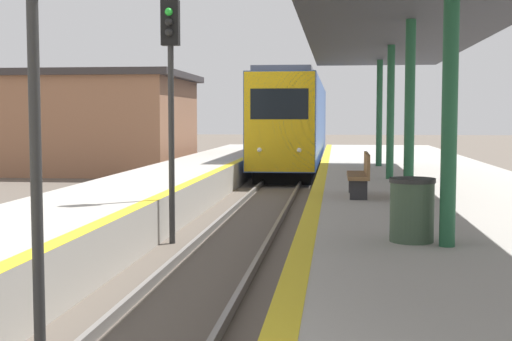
{
  "coord_description": "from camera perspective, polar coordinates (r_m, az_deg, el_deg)",
  "views": [
    {
      "loc": [
        2.08,
        -2.9,
        2.6
      ],
      "look_at": [
        -0.09,
        16.27,
        1.14
      ],
      "focal_mm": 50.0,
      "sensor_mm": 36.0,
      "label": 1
    }
  ],
  "objects": [
    {
      "name": "station_canopy",
      "position": [
        14.67,
        12.3,
        11.89
      ],
      "size": [
        4.39,
        25.39,
        3.8
      ],
      "color": "#1E5133",
      "rests_on": "platform_right"
    },
    {
      "name": "station_building",
      "position": [
        35.71,
        -17.1,
        3.71
      ],
      "size": [
        14.7,
        8.27,
        4.64
      ],
      "color": "#9E6B4C",
      "rests_on": "ground"
    },
    {
      "name": "bench",
      "position": [
        15.24,
        8.39,
        -0.22
      ],
      "size": [
        0.44,
        1.72,
        0.92
      ],
      "color": "brown",
      "rests_on": "platform_right"
    },
    {
      "name": "train",
      "position": [
        37.25,
        3.27,
        3.85
      ],
      "size": [
        2.64,
        22.87,
        4.51
      ],
      "color": "black",
      "rests_on": "ground"
    },
    {
      "name": "trash_bin",
      "position": [
        9.84,
        12.37,
        -3.08
      ],
      "size": [
        0.62,
        0.62,
        0.86
      ],
      "color": "#384C38",
      "rests_on": "platform_right"
    },
    {
      "name": "signal_mid",
      "position": [
        14.6,
        -6.84,
        7.52
      ],
      "size": [
        0.36,
        0.31,
        4.93
      ],
      "color": "#2D2D2D",
      "rests_on": "ground"
    },
    {
      "name": "signal_near",
      "position": [
        7.64,
        -17.46,
        10.29
      ],
      "size": [
        0.36,
        0.31,
        4.93
      ],
      "color": "#2D2D2D",
      "rests_on": "ground"
    }
  ]
}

